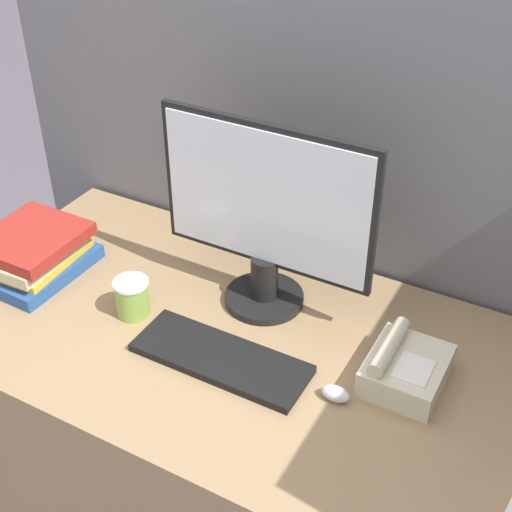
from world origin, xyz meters
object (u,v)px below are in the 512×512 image
Objects in this scene: keyboard at (221,358)px; coffee_cup at (132,298)px; book_stack at (33,253)px; desk_telephone at (405,368)px; mouse at (335,394)px; monitor at (265,220)px.

coffee_cup is at bearing 171.12° from keyboard.
book_stack is 1.01m from desk_telephone.
mouse is at bearing 3.71° from keyboard.
keyboard is 0.62m from book_stack.
coffee_cup is at bearing -171.66° from desk_telephone.
mouse is at bearing -37.71° from monitor.
keyboard is 6.40× the size of mouse.
monitor is 0.47m from desk_telephone.
monitor reaches higher than book_stack.
monitor is 0.34m from keyboard.
keyboard is 2.13× the size of desk_telephone.
coffee_cup is (-0.28, 0.04, 0.04)m from keyboard.
book_stack is at bearing -162.59° from monitor.
monitor is 1.86× the size of book_stack.
desk_telephone is (0.67, 0.10, -0.01)m from coffee_cup.
mouse is 0.22× the size of book_stack.
coffee_cup reaches higher than mouse.
monitor is at bearing 37.74° from coffee_cup.
coffee_cup is 0.68m from desk_telephone.
keyboard is 4.20× the size of coffee_cup.
monitor reaches higher than coffee_cup.
book_stack is at bearing -175.29° from desk_telephone.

